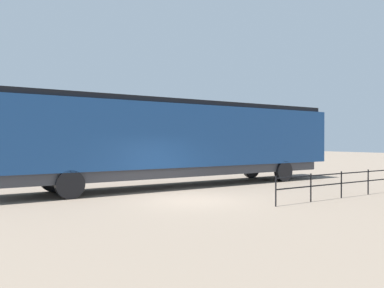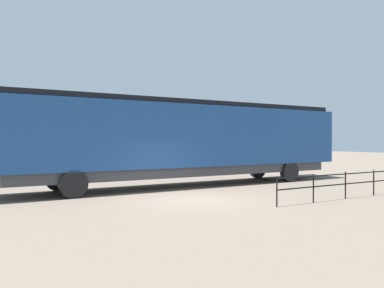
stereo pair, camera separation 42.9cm
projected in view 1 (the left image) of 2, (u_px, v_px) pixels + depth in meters
name	position (u px, v px, depth m)	size (l,w,h in m)	color
ground_plane	(190.00, 200.00, 14.48)	(120.00, 120.00, 0.00)	#756656
locomotive	(190.00, 139.00, 19.29)	(2.88, 17.92, 4.11)	navy
platform_fence	(341.00, 181.00, 15.01)	(0.05, 7.09, 1.03)	black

